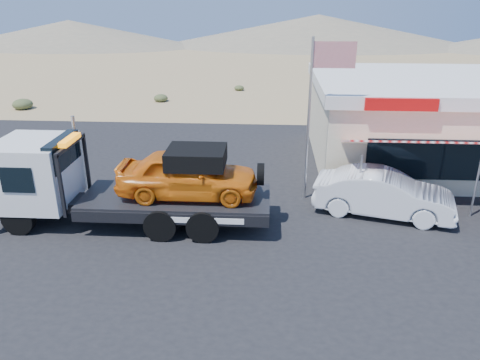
{
  "coord_description": "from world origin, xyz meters",
  "views": [
    {
      "loc": [
        3.25,
        -12.11,
        7.51
      ],
      "look_at": [
        2.33,
        2.55,
        1.5
      ],
      "focal_mm": 35.0,
      "sensor_mm": 36.0,
      "label": 1
    }
  ],
  "objects": [
    {
      "name": "tow_truck",
      "position": [
        -1.47,
        2.09,
        1.62
      ],
      "size": [
        9.02,
        2.67,
        3.02
      ],
      "color": "black",
      "rests_on": "asphalt_lot"
    },
    {
      "name": "white_sedan",
      "position": [
        7.37,
        3.27,
        0.81
      ],
      "size": [
        5.09,
        2.85,
        1.59
      ],
      "primitive_type": "imported",
      "rotation": [
        0.0,
        0.0,
        1.31
      ],
      "color": "silver",
      "rests_on": "asphalt_lot"
    },
    {
      "name": "asphalt_lot",
      "position": [
        2.0,
        3.0,
        0.01
      ],
      "size": [
        32.0,
        24.0,
        0.02
      ],
      "primitive_type": "cube",
      "color": "black",
      "rests_on": "ground"
    },
    {
      "name": "flagpole",
      "position": [
        4.93,
        4.5,
        3.76
      ],
      "size": [
        1.55,
        0.1,
        6.0
      ],
      "color": "#99999E",
      "rests_on": "asphalt_lot"
    },
    {
      "name": "ground",
      "position": [
        0.0,
        0.0,
        0.0
      ],
      "size": [
        120.0,
        120.0,
        0.0
      ],
      "primitive_type": "plane",
      "color": "#A0835B",
      "rests_on": "ground"
    },
    {
      "name": "jerky_store",
      "position": [
        10.5,
        8.97,
        1.99
      ],
      "size": [
        10.4,
        9.97,
        3.9
      ],
      "color": "beige",
      "rests_on": "asphalt_lot"
    },
    {
      "name": "distant_hills",
      "position": [
        -9.77,
        55.14,
        1.89
      ],
      "size": [
        126.0,
        48.0,
        4.2
      ],
      "color": "#726B59",
      "rests_on": "ground"
    }
  ]
}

